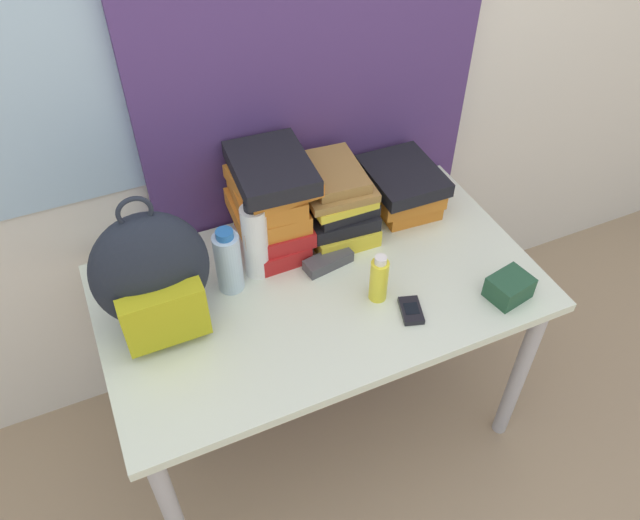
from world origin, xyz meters
TOP-DOWN VIEW (x-y plane):
  - ground_plane at (0.00, 0.00)m, footprint 12.00×12.00m
  - wall_back at (-0.00, 0.81)m, footprint 6.00×0.06m
  - curtain_blue at (0.16, 0.76)m, footprint 1.08×0.04m
  - desk at (0.00, 0.37)m, footprint 1.27×0.73m
  - backpack at (-0.45, 0.42)m, footprint 0.31×0.21m
  - book_stack_left at (-0.06, 0.58)m, footprint 0.25×0.29m
  - book_stack_center at (0.14, 0.58)m, footprint 0.23×0.30m
  - book_stack_right at (0.39, 0.58)m, footprint 0.23×0.27m
  - water_bottle at (-0.24, 0.46)m, footprint 0.08×0.08m
  - sports_bottle at (-0.15, 0.49)m, footprint 0.07×0.07m
  - sunscreen_bottle at (0.13, 0.25)m, footprint 0.05×0.05m
  - cell_phone at (0.19, 0.16)m, footprint 0.08×0.11m
  - sunglasses_case at (0.05, 0.43)m, footprint 0.16×0.08m
  - camera_pouch at (0.47, 0.11)m, footprint 0.13×0.11m

SIDE VIEW (x-z plane):
  - ground_plane at x=0.00m, z-range 0.00..0.00m
  - desk at x=0.00m, z-range 0.27..0.98m
  - cell_phone at x=0.19m, z-range 0.71..0.73m
  - sunglasses_case at x=0.05m, z-range 0.71..0.75m
  - camera_pouch at x=0.47m, z-range 0.71..0.78m
  - sunscreen_bottle at x=0.13m, z-range 0.70..0.86m
  - book_stack_right at x=0.39m, z-range 0.72..0.87m
  - water_bottle at x=-0.24m, z-range 0.70..0.92m
  - book_stack_center at x=0.14m, z-range 0.70..0.93m
  - sports_bottle at x=-0.15m, z-range 0.70..0.97m
  - book_stack_left at x=-0.06m, z-range 0.72..1.03m
  - backpack at x=-0.45m, z-range 0.67..1.10m
  - curtain_blue at x=0.16m, z-range 0.00..2.50m
  - wall_back at x=0.00m, z-range 0.00..2.50m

